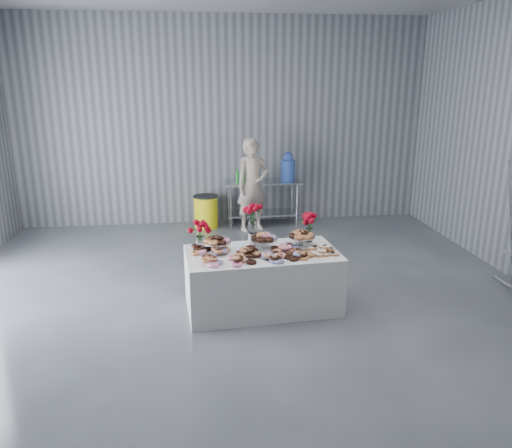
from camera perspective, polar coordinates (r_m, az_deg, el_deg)
The scene contains 16 objects.
ground at distance 6.15m, azimuth -0.65°, elevation -11.28°, with size 9.00×9.00×0.00m, color #3D4046.
room_walls at distance 5.49m, azimuth -3.75°, elevation 14.10°, with size 8.04×9.04×4.02m.
display_table at distance 6.40m, azimuth 0.71°, elevation -6.42°, with size 1.90×1.00×0.75m, color white.
prep_table at distance 9.86m, azimuth 0.74°, elevation 3.34°, with size 1.50×0.60×0.90m.
donut_mounds at distance 6.20m, azimuth 0.79°, elevation -3.02°, with size 1.80×0.80×0.09m, color #D6894E, non-canonical shape.
cake_stand_left at distance 6.27m, azimuth -4.49°, elevation -1.93°, with size 0.36×0.36×0.17m.
cake_stand_mid at distance 6.36m, azimuth 0.88°, elevation -1.59°, with size 0.36×0.36×0.17m.
cake_stand_right at distance 6.49m, azimuth 5.20°, elevation -1.31°, with size 0.36×0.36×0.17m.
danish_pile at distance 6.30m, azimuth 7.71°, elevation -2.74°, with size 0.48×0.48×0.11m, color silver, non-canonical shape.
bouquet_left at distance 6.29m, azimuth -6.44°, elevation -0.41°, with size 0.26×0.26×0.42m.
bouquet_right at distance 6.62m, azimuth 6.11°, elevation 0.46°, with size 0.26×0.26×0.42m.
bouquet_center at distance 6.46m, azimuth -0.36°, elevation 0.91°, with size 0.26×0.26×0.57m.
water_jug at distance 9.83m, azimuth 3.65°, elevation 6.43°, with size 0.28×0.28×0.55m.
drink_bottles at distance 9.63m, azimuth -1.06°, elevation 5.56°, with size 0.54×0.08×0.27m, color #268C33, non-canonical shape.
person at distance 9.48m, azimuth -0.39°, elevation 4.48°, with size 0.65×0.43×1.78m, color #CC8C93.
trash_barrel at distance 9.84m, azimuth -5.74°, elevation 1.44°, with size 0.49×0.49×0.64m.
Camera 1 is at (-0.62, -5.40, 2.87)m, focal length 35.00 mm.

